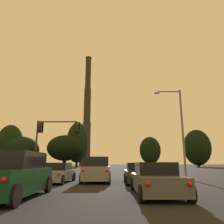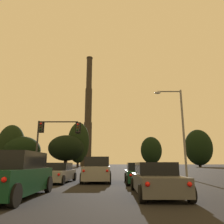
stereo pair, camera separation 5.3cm
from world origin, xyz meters
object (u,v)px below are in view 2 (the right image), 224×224
(traffic_light_overhead_left, at_px, (51,134))
(sedan_left_lane_front, at_px, (57,173))
(suv_center_lane_front, at_px, (96,170))
(sedan_right_lane_front, at_px, (138,174))
(suv_left_lane_second, at_px, (12,175))
(street_lamp, at_px, (178,123))
(smokestack, at_px, (87,121))
(sedan_right_lane_second, at_px, (155,180))

(traffic_light_overhead_left, bearing_deg, sedan_left_lane_front, -69.70)
(suv_center_lane_front, bearing_deg, traffic_light_overhead_left, 130.92)
(sedan_left_lane_front, distance_m, traffic_light_overhead_left, 8.09)
(suv_center_lane_front, xyz_separation_m, sedan_right_lane_front, (3.06, -1.21, -0.23))
(suv_left_lane_second, bearing_deg, street_lamp, 46.82)
(sedan_left_lane_front, xyz_separation_m, street_lamp, (10.43, 3.78, 4.49))
(street_lamp, distance_m, smokestack, 98.40)
(suv_center_lane_front, xyz_separation_m, suv_left_lane_second, (-2.94, -8.05, 0.00))
(traffic_light_overhead_left, bearing_deg, sedan_right_lane_front, -40.77)
(street_lamp, height_order, smokestack, smokestack)
(sedan_left_lane_front, distance_m, smokestack, 101.51)
(sedan_left_lane_front, relative_size, suv_left_lane_second, 0.97)
(sedan_right_lane_second, bearing_deg, suv_center_lane_front, 114.07)
(suv_left_lane_second, relative_size, smokestack, 0.08)
(street_lamp, bearing_deg, suv_left_lane_second, -133.05)
(traffic_light_overhead_left, height_order, smokestack, smokestack)
(traffic_light_overhead_left, relative_size, street_lamp, 0.70)
(traffic_light_overhead_left, xyz_separation_m, smokestack, (-6.42, 91.76, 19.31))
(street_lamp, bearing_deg, sedan_right_lane_front, -135.66)
(suv_center_lane_front, distance_m, traffic_light_overhead_left, 8.86)
(suv_center_lane_front, bearing_deg, sedan_right_lane_front, -22.23)
(street_lamp, bearing_deg, sedan_right_lane_second, -113.14)
(suv_center_lane_front, relative_size, sedan_right_lane_front, 1.04)
(suv_center_lane_front, distance_m, street_lamp, 9.21)
(traffic_light_overhead_left, bearing_deg, street_lamp, -12.70)
(suv_center_lane_front, bearing_deg, smokestack, 96.24)
(sedan_right_lane_second, bearing_deg, traffic_light_overhead_left, 123.33)
(sedan_right_lane_second, relative_size, traffic_light_overhead_left, 0.80)
(street_lamp, bearing_deg, traffic_light_overhead_left, 167.30)
(sedan_left_lane_front, xyz_separation_m, sedan_right_lane_second, (6.00, -6.58, 0.00))
(sedan_right_lane_second, bearing_deg, sedan_right_lane_front, 91.14)
(sedan_right_lane_front, distance_m, smokestack, 102.77)
(sedan_left_lane_front, xyz_separation_m, sedan_right_lane_front, (5.96, -0.59, 0.00))
(suv_center_lane_front, xyz_separation_m, smokestack, (-11.79, 97.82, 22.91))
(sedan_left_lane_front, distance_m, sedan_right_lane_front, 5.99)
(traffic_light_overhead_left, relative_size, smokestack, 0.10)
(sedan_right_lane_second, bearing_deg, street_lamp, 67.62)
(sedan_right_lane_front, xyz_separation_m, suv_left_lane_second, (-6.00, -6.84, 0.23))
(suv_left_lane_second, distance_m, street_lamp, 15.91)
(suv_center_lane_front, bearing_deg, street_lamp, 22.09)
(smokestack, bearing_deg, suv_left_lane_second, -85.22)
(sedan_left_lane_front, height_order, sedan_right_lane_front, same)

